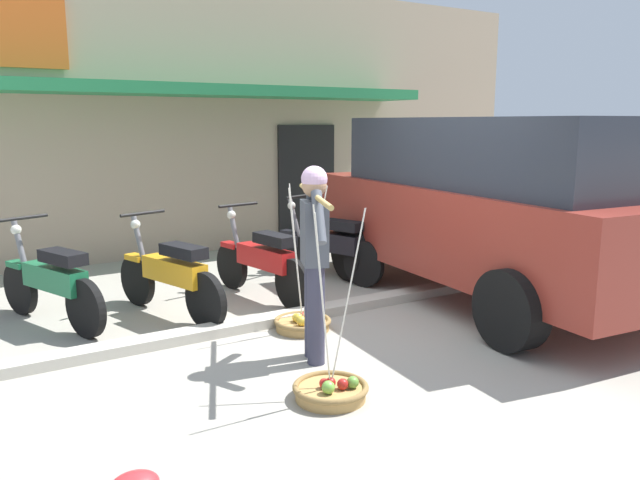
% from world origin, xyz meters
% --- Properties ---
extents(ground_plane, '(90.00, 90.00, 0.00)m').
position_xyz_m(ground_plane, '(0.00, 0.00, 0.00)').
color(ground_plane, '#9E998C').
extents(sidewalk_curb, '(20.00, 0.24, 0.10)m').
position_xyz_m(sidewalk_curb, '(0.00, 0.70, 0.05)').
color(sidewalk_curb, '#BAB4A5').
rests_on(sidewalk_curb, ground).
extents(fruit_vendor, '(0.66, 1.50, 1.70)m').
position_xyz_m(fruit_vendor, '(-0.50, -0.35, 0.98)').
color(fruit_vendor, '#38384C').
rests_on(fruit_vendor, ground).
extents(fruit_basket_left_side, '(0.58, 0.58, 1.45)m').
position_xyz_m(fruit_basket_left_side, '(-0.19, 0.39, 0.08)').
color(fruit_basket_left_side, '#B2894C').
rests_on(fruit_basket_left_side, ground).
extents(fruit_basket_right_side, '(0.58, 0.58, 1.45)m').
position_xyz_m(fruit_basket_right_side, '(-0.81, -1.10, 0.08)').
color(fruit_basket_right_side, '#B2894C').
rests_on(fruit_basket_right_side, ground).
extents(motorcycle_nearest_shop, '(0.77, 1.73, 1.09)m').
position_xyz_m(motorcycle_nearest_shop, '(-2.27, 1.84, 0.45)').
color(motorcycle_nearest_shop, black).
rests_on(motorcycle_nearest_shop, ground).
extents(motorcycle_second_in_row, '(0.68, 1.77, 1.09)m').
position_xyz_m(motorcycle_second_in_row, '(-1.15, 1.51, 0.45)').
color(motorcycle_second_in_row, black).
rests_on(motorcycle_second_in_row, ground).
extents(motorcycle_third_in_row, '(0.54, 1.81, 1.09)m').
position_xyz_m(motorcycle_third_in_row, '(-0.02, 1.59, 0.45)').
color(motorcycle_third_in_row, black).
rests_on(motorcycle_third_in_row, ground).
extents(motorcycle_end_of_row, '(0.72, 1.75, 1.09)m').
position_xyz_m(motorcycle_end_of_row, '(1.13, 1.99, 0.45)').
color(motorcycle_end_of_row, black).
rests_on(motorcycle_end_of_row, ground).
extents(parked_truck, '(2.50, 4.96, 2.10)m').
position_xyz_m(parked_truck, '(2.21, 0.23, 1.13)').
color(parked_truck, maroon).
rests_on(parked_truck, ground).
extents(storefront_building, '(13.00, 6.00, 4.20)m').
position_xyz_m(storefront_building, '(0.36, 7.02, 2.10)').
color(storefront_building, tan).
rests_on(storefront_building, ground).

